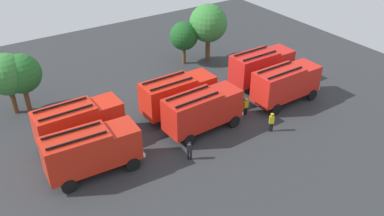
{
  "coord_description": "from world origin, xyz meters",
  "views": [
    {
      "loc": [
        -17.26,
        -26.25,
        20.4
      ],
      "look_at": [
        0.0,
        0.0,
        1.4
      ],
      "focal_mm": 38.28,
      "sensor_mm": 36.0,
      "label": 1
    }
  ],
  "objects_px": {
    "firefighter_2": "(84,114)",
    "fire_truck_2": "(286,83)",
    "fire_truck_3": "(79,122)",
    "firefighter_3": "(190,150)",
    "tree_0": "(7,74)",
    "fire_truck_1": "(202,109)",
    "fire_truck_4": "(178,94)",
    "firefighter_0": "(246,106)",
    "firefighter_1": "(271,121)",
    "fire_truck_0": "(92,150)",
    "tree_1": "(21,74)",
    "fire_truck_5": "(262,66)",
    "traffic_cone_0": "(242,105)",
    "tree_2": "(184,36)",
    "tree_3": "(208,23)"
  },
  "relations": [
    {
      "from": "fire_truck_0",
      "to": "fire_truck_2",
      "type": "xyz_separation_m",
      "value": [
        19.6,
        -0.14,
        0.0
      ]
    },
    {
      "from": "firefighter_2",
      "to": "traffic_cone_0",
      "type": "bearing_deg",
      "value": 44.97
    },
    {
      "from": "tree_0",
      "to": "fire_truck_0",
      "type": "bearing_deg",
      "value": -76.73
    },
    {
      "from": "firefighter_0",
      "to": "tree_3",
      "type": "distance_m",
      "value": 13.24
    },
    {
      "from": "tree_2",
      "to": "traffic_cone_0",
      "type": "distance_m",
      "value": 12.12
    },
    {
      "from": "firefighter_2",
      "to": "tree_0",
      "type": "relative_size",
      "value": 0.27
    },
    {
      "from": "fire_truck_5",
      "to": "tree_0",
      "type": "height_order",
      "value": "tree_0"
    },
    {
      "from": "fire_truck_3",
      "to": "firefighter_3",
      "type": "bearing_deg",
      "value": -46.65
    },
    {
      "from": "firefighter_1",
      "to": "firefighter_3",
      "type": "xyz_separation_m",
      "value": [
        -8.11,
        0.59,
        -0.12
      ]
    },
    {
      "from": "fire_truck_3",
      "to": "firefighter_1",
      "type": "distance_m",
      "value": 16.28
    },
    {
      "from": "firefighter_1",
      "to": "fire_truck_0",
      "type": "bearing_deg",
      "value": 113.44
    },
    {
      "from": "firefighter_3",
      "to": "tree_3",
      "type": "relative_size",
      "value": 0.24
    },
    {
      "from": "fire_truck_4",
      "to": "tree_1",
      "type": "bearing_deg",
      "value": 142.63
    },
    {
      "from": "firefighter_2",
      "to": "fire_truck_4",
      "type": "bearing_deg",
      "value": 45.12
    },
    {
      "from": "fire_truck_4",
      "to": "tree_2",
      "type": "height_order",
      "value": "tree_2"
    },
    {
      "from": "fire_truck_3",
      "to": "tree_2",
      "type": "bearing_deg",
      "value": 28.94
    },
    {
      "from": "fire_truck_1",
      "to": "fire_truck_4",
      "type": "height_order",
      "value": "same"
    },
    {
      "from": "fire_truck_5",
      "to": "tree_3",
      "type": "bearing_deg",
      "value": 97.03
    },
    {
      "from": "fire_truck_4",
      "to": "firefighter_3",
      "type": "distance_m",
      "value": 7.03
    },
    {
      "from": "fire_truck_5",
      "to": "tree_0",
      "type": "relative_size",
      "value": 1.22
    },
    {
      "from": "fire_truck_3",
      "to": "traffic_cone_0",
      "type": "bearing_deg",
      "value": -11.23
    },
    {
      "from": "traffic_cone_0",
      "to": "firefighter_2",
      "type": "bearing_deg",
      "value": 156.65
    },
    {
      "from": "firefighter_1",
      "to": "traffic_cone_0",
      "type": "relative_size",
      "value": 2.74
    },
    {
      "from": "tree_2",
      "to": "tree_3",
      "type": "distance_m",
      "value": 3.16
    },
    {
      "from": "firefighter_2",
      "to": "fire_truck_2",
      "type": "bearing_deg",
      "value": 46.18
    },
    {
      "from": "fire_truck_4",
      "to": "firefighter_0",
      "type": "relative_size",
      "value": 4.26
    },
    {
      "from": "firefighter_0",
      "to": "firefighter_2",
      "type": "xyz_separation_m",
      "value": [
        -13.07,
        6.94,
        -0.06
      ]
    },
    {
      "from": "firefighter_1",
      "to": "tree_2",
      "type": "distance_m",
      "value": 16.34
    },
    {
      "from": "tree_0",
      "to": "firefighter_3",
      "type": "bearing_deg",
      "value": -56.69
    },
    {
      "from": "fire_truck_3",
      "to": "firefighter_2",
      "type": "distance_m",
      "value": 3.52
    },
    {
      "from": "fire_truck_3",
      "to": "fire_truck_5",
      "type": "relative_size",
      "value": 1.0
    },
    {
      "from": "fire_truck_1",
      "to": "fire_truck_2",
      "type": "height_order",
      "value": "same"
    },
    {
      "from": "fire_truck_3",
      "to": "tree_1",
      "type": "bearing_deg",
      "value": 105.24
    },
    {
      "from": "traffic_cone_0",
      "to": "tree_0",
      "type": "bearing_deg",
      "value": 148.75
    },
    {
      "from": "firefighter_2",
      "to": "tree_1",
      "type": "distance_m",
      "value": 6.92
    },
    {
      "from": "firefighter_1",
      "to": "firefighter_0",
      "type": "bearing_deg",
      "value": 36.87
    },
    {
      "from": "firefighter_0",
      "to": "firefighter_3",
      "type": "distance_m",
      "value": 8.49
    },
    {
      "from": "fire_truck_2",
      "to": "tree_1",
      "type": "relative_size",
      "value": 1.28
    },
    {
      "from": "fire_truck_5",
      "to": "tree_3",
      "type": "height_order",
      "value": "tree_3"
    },
    {
      "from": "fire_truck_5",
      "to": "tree_2",
      "type": "xyz_separation_m",
      "value": [
        -3.94,
        8.88,
        1.23
      ]
    },
    {
      "from": "firefighter_1",
      "to": "tree_0",
      "type": "xyz_separation_m",
      "value": [
        -17.96,
        15.57,
        2.98
      ]
    },
    {
      "from": "fire_truck_3",
      "to": "firefighter_1",
      "type": "xyz_separation_m",
      "value": [
        14.51,
        -7.28,
        -1.13
      ]
    },
    {
      "from": "fire_truck_0",
      "to": "tree_0",
      "type": "bearing_deg",
      "value": 106.45
    },
    {
      "from": "firefighter_2",
      "to": "tree_2",
      "type": "relative_size",
      "value": 0.32
    },
    {
      "from": "tree_3",
      "to": "fire_truck_1",
      "type": "bearing_deg",
      "value": -127.01
    },
    {
      "from": "firefighter_2",
      "to": "fire_truck_0",
      "type": "bearing_deg",
      "value": -36.65
    },
    {
      "from": "firefighter_0",
      "to": "fire_truck_2",
      "type": "bearing_deg",
      "value": 86.1
    },
    {
      "from": "tree_0",
      "to": "tree_2",
      "type": "xyz_separation_m",
      "value": [
        19.18,
        0.54,
        -0.61
      ]
    },
    {
      "from": "fire_truck_4",
      "to": "firefighter_3",
      "type": "relative_size",
      "value": 4.47
    },
    {
      "from": "fire_truck_5",
      "to": "tree_1",
      "type": "height_order",
      "value": "tree_1"
    }
  ]
}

